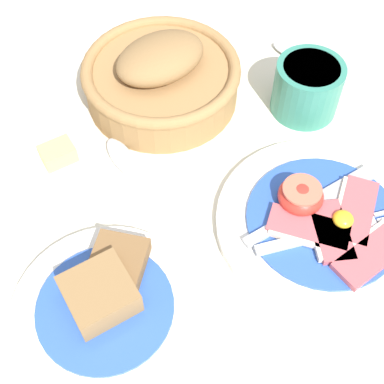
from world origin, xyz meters
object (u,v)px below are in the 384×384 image
object	(u,v)px
bread_plate	(106,303)
teaspoon_near_cup	(132,172)
teaspoon_by_saucer	(310,61)
sugar_cup	(307,87)
butter_dish	(60,160)
bread_basket	(161,77)
breakfast_plate	(323,222)

from	to	relation	value
bread_plate	teaspoon_near_cup	size ratio (longest dim) A/B	1.01
bread_plate	teaspoon_by_saucer	xyz separation A→B (m)	(0.36, 0.27, -0.01)
sugar_cup	butter_dish	bearing A→B (deg)	178.08
bread_basket	butter_dish	world-z (taller)	bread_basket
sugar_cup	butter_dish	world-z (taller)	sugar_cup
teaspoon_by_saucer	teaspoon_near_cup	xyz separation A→B (m)	(-0.29, -0.11, 0.00)
butter_dish	teaspoon_near_cup	size ratio (longest dim) A/B	0.57
bread_basket	butter_dish	bearing A→B (deg)	-155.60
bread_basket	teaspoon_near_cup	distance (m)	0.14
butter_dish	teaspoon_near_cup	xyz separation A→B (m)	(0.08, -0.05, -0.00)
breakfast_plate	bread_plate	world-z (taller)	bread_plate
bread_basket	teaspoon_by_saucer	xyz separation A→B (m)	(0.22, -0.01, -0.03)
breakfast_plate	sugar_cup	world-z (taller)	sugar_cup
sugar_cup	teaspoon_by_saucer	xyz separation A→B (m)	(0.05, 0.07, -0.03)
bread_plate	sugar_cup	bearing A→B (deg)	31.32
breakfast_plate	teaspoon_by_saucer	xyz separation A→B (m)	(0.11, 0.25, -0.01)
bread_plate	sugar_cup	distance (m)	0.37
breakfast_plate	butter_dish	distance (m)	0.32
breakfast_plate	sugar_cup	distance (m)	0.19
bread_basket	teaspoon_by_saucer	distance (m)	0.22
teaspoon_by_saucer	teaspoon_near_cup	bearing A→B (deg)	79.25
bread_plate	teaspoon_by_saucer	distance (m)	0.45
bread_plate	sugar_cup	world-z (taller)	sugar_cup
bread_plate	teaspoon_near_cup	bearing A→B (deg)	65.86
bread_basket	butter_dish	xyz separation A→B (m)	(-0.15, -0.07, -0.03)
sugar_cup	teaspoon_by_saucer	size ratio (longest dim) A/B	0.50
sugar_cup	teaspoon_by_saucer	distance (m)	0.09
sugar_cup	bread_basket	distance (m)	0.19
breakfast_plate	butter_dish	world-z (taller)	breakfast_plate
sugar_cup	bread_plate	bearing A→B (deg)	-148.68
butter_dish	teaspoon_by_saucer	size ratio (longest dim) A/B	0.63
butter_dish	breakfast_plate	bearing A→B (deg)	-35.52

